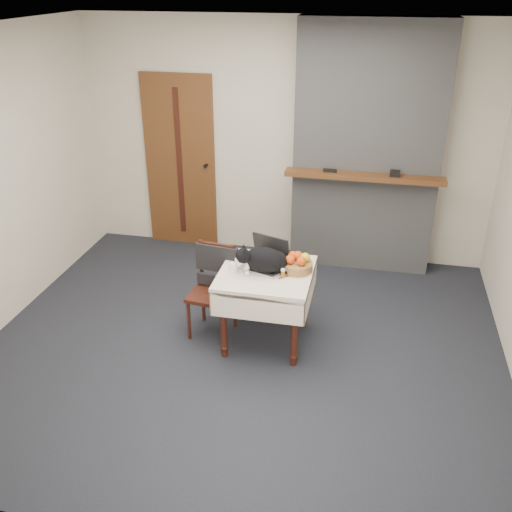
{
  "coord_description": "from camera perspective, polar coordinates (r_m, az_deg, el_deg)",
  "views": [
    {
      "loc": [
        0.99,
        -4.05,
        2.97
      ],
      "look_at": [
        0.1,
        0.07,
        0.86
      ],
      "focal_mm": 40.0,
      "sensor_mm": 36.0,
      "label": 1
    }
  ],
  "objects": [
    {
      "name": "fruit_basket",
      "position": [
        4.82,
        4.12,
        -0.76
      ],
      "size": [
        0.27,
        0.27,
        0.15
      ],
      "color": "#9E6C40",
      "rests_on": "side_table"
    },
    {
      "name": "door",
      "position": [
        6.7,
        -7.59,
        9.24
      ],
      "size": [
        0.82,
        0.1,
        2.0
      ],
      "color": "brown",
      "rests_on": "ground"
    },
    {
      "name": "room_shell",
      "position": [
        4.77,
        -0.24,
        11.92
      ],
      "size": [
        4.52,
        4.01,
        2.61
      ],
      "color": "beige",
      "rests_on": "ground"
    },
    {
      "name": "pill_bottle",
      "position": [
        4.71,
        2.71,
        -1.72
      ],
      "size": [
        0.04,
        0.04,
        0.08
      ],
      "color": "#955712",
      "rests_on": "side_table"
    },
    {
      "name": "side_table",
      "position": [
        4.87,
        1.0,
        -2.72
      ],
      "size": [
        0.78,
        0.78,
        0.7
      ],
      "color": "#39190F",
      "rests_on": "ground"
    },
    {
      "name": "laptop",
      "position": [
        4.88,
        1.02,
        -0.33
      ],
      "size": [
        0.43,
        0.4,
        0.26
      ],
      "rotation": [
        0.0,
        0.0,
        -0.34
      ],
      "color": "#B7B7BC",
      "rests_on": "side_table"
    },
    {
      "name": "desk_clutter",
      "position": [
        4.79,
        3.45,
        -1.71
      ],
      "size": [
        0.12,
        0.07,
        0.01
      ],
      "primitive_type": "cube",
      "rotation": [
        0.0,
        0.0,
        0.45
      ],
      "color": "black",
      "rests_on": "side_table"
    },
    {
      "name": "ground",
      "position": [
        5.11,
        -1.33,
        -8.93
      ],
      "size": [
        4.5,
        4.5,
        0.0
      ],
      "primitive_type": "plane",
      "color": "black",
      "rests_on": "ground"
    },
    {
      "name": "cat",
      "position": [
        4.75,
        0.93,
        -0.45
      ],
      "size": [
        0.54,
        0.32,
        0.26
      ],
      "rotation": [
        0.0,
        0.0,
        0.35
      ],
      "color": "black",
      "rests_on": "side_table"
    },
    {
      "name": "cream_jar",
      "position": [
        4.8,
        -2.28,
        -1.16
      ],
      "size": [
        0.07,
        0.07,
        0.08
      ],
      "primitive_type": "cylinder",
      "color": "white",
      "rests_on": "side_table"
    },
    {
      "name": "chair",
      "position": [
        5.09,
        -4.15,
        -2.08
      ],
      "size": [
        0.42,
        0.41,
        0.84
      ],
      "rotation": [
        0.0,
        0.0,
        -0.12
      ],
      "color": "#39190F",
      "rests_on": "ground"
    },
    {
      "name": "chimney",
      "position": [
        6.13,
        11.02,
        10.24
      ],
      "size": [
        1.62,
        0.48,
        2.6
      ],
      "color": "gray",
      "rests_on": "ground"
    }
  ]
}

